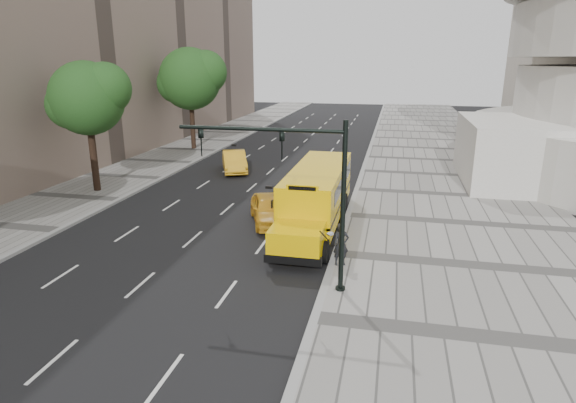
% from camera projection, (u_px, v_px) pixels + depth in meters
% --- Properties ---
extents(ground, '(140.00, 140.00, 0.00)m').
position_uv_depth(ground, '(244.00, 210.00, 27.68)').
color(ground, black).
rests_on(ground, ground).
extents(sidewalk_museum, '(12.00, 140.00, 0.15)m').
position_uv_depth(sidewalk_museum, '(463.00, 224.00, 25.17)').
color(sidewalk_museum, gray).
rests_on(sidewalk_museum, ground).
extents(sidewalk_far, '(6.00, 140.00, 0.15)m').
position_uv_depth(sidewalk_far, '(75.00, 197.00, 29.94)').
color(sidewalk_far, gray).
rests_on(sidewalk_far, ground).
extents(curb_museum, '(0.30, 140.00, 0.15)m').
position_uv_depth(curb_museum, '(348.00, 216.00, 26.42)').
color(curb_museum, gray).
rests_on(curb_museum, ground).
extents(curb_far, '(0.30, 140.00, 0.15)m').
position_uv_depth(curb_far, '(118.00, 200.00, 29.32)').
color(curb_far, gray).
rests_on(curb_far, ground).
extents(tree_b, '(5.12, 4.55, 8.30)m').
position_uv_depth(tree_b, '(88.00, 98.00, 29.67)').
color(tree_b, black).
rests_on(tree_b, ground).
extents(tree_c, '(6.36, 5.65, 9.43)m').
position_uv_depth(tree_c, '(191.00, 78.00, 44.24)').
color(tree_c, black).
rests_on(tree_c, ground).
extents(school_bus, '(2.96, 11.56, 3.19)m').
position_uv_depth(school_bus, '(317.00, 192.00, 24.79)').
color(school_bus, '#EAB600').
rests_on(school_bus, ground).
extents(taxi_near, '(3.29, 4.76, 1.50)m').
position_uv_depth(taxi_near, '(269.00, 209.00, 25.36)').
color(taxi_near, gold).
rests_on(taxi_near, ground).
extents(taxi_far, '(3.38, 5.07, 1.58)m').
position_uv_depth(taxi_far, '(234.00, 161.00, 37.02)').
color(taxi_far, gold).
rests_on(taxi_far, ground).
extents(pedestrian, '(0.77, 0.64, 1.79)m').
position_uv_depth(pedestrian, '(341.00, 244.00, 19.74)').
color(pedestrian, black).
rests_on(pedestrian, sidewalk_museum).
extents(traffic_signal, '(6.18, 0.36, 6.40)m').
position_uv_depth(traffic_signal, '(304.00, 184.00, 17.00)').
color(traffic_signal, black).
rests_on(traffic_signal, ground).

